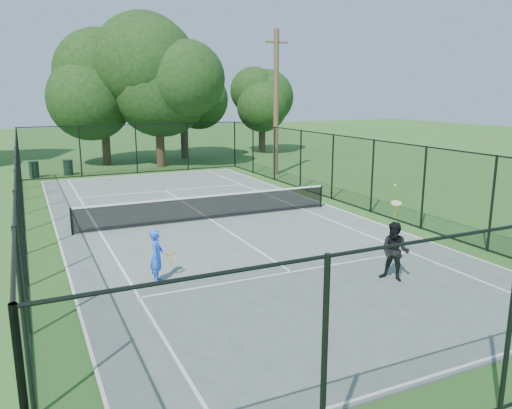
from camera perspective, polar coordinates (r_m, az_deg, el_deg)
name	(u,v)px	position (r m, az deg, el deg)	size (l,w,h in m)	color
ground	(210,221)	(19.26, -5.26, -1.88)	(120.00, 120.00, 0.00)	#365B1F
tennis_court	(210,220)	(19.25, -5.27, -1.79)	(11.00, 24.00, 0.06)	#52605B
tennis_net	(210,206)	(19.13, -5.30, -0.20)	(10.08, 0.08, 0.95)	black
fence	(209,182)	(18.94, -5.35, 2.52)	(13.10, 26.10, 3.00)	black
tree_near_left	(102,89)	(35.74, -17.14, 12.51)	(6.35, 6.35, 8.28)	#332114
tree_near_mid	(158,83)	(33.74, -11.17, 13.49)	(6.78, 6.78, 8.87)	#332114
tree_near_right	(183,95)	(38.08, -8.33, 12.31)	(5.37, 5.37, 7.41)	#332114
tree_far_right	(262,104)	(41.36, 0.71, 11.43)	(4.85, 4.85, 6.41)	#332114
trash_bin_left	(34,170)	(31.71, -24.04, 3.67)	(0.58, 0.58, 0.95)	black
trash_bin_right	(68,168)	(31.97, -20.67, 3.98)	(0.58, 0.58, 0.91)	black
utility_pole	(276,103)	(29.93, 2.31, 11.57)	(1.40, 0.30, 8.42)	#4C3823
player_blue	(157,256)	(13.00, -11.26, -5.77)	(0.84, 0.60, 1.38)	blue
player_black	(395,251)	(13.31, 15.59, -5.18)	(0.91, 1.14, 2.40)	black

